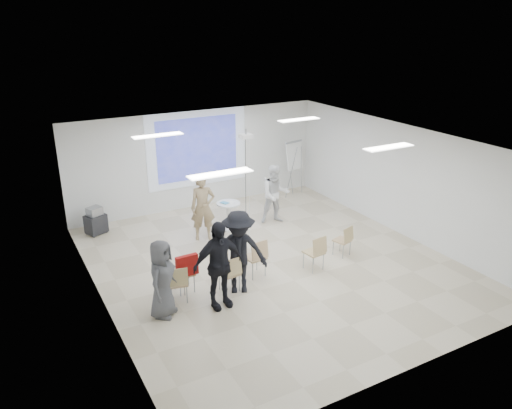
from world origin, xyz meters
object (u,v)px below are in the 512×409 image
player_right (275,191)px  chair_right_far (345,239)px  chair_left_mid (185,272)px  av_cart (96,221)px  chair_right_inner (316,250)px  audience_left (218,259)px  chair_center (257,255)px  audience_mid (239,247)px  player_left (203,203)px  audience_outer (162,275)px  chair_left_inner (231,272)px  chair_far_left (178,281)px  flipchart_easel (294,156)px  pedestal_table (229,214)px  laptop (229,272)px

player_right → chair_right_far: (0.38, -2.71, -0.48)m
chair_left_mid → av_cart: size_ratio=1.12×
chair_right_inner → audience_left: size_ratio=0.41×
chair_center → audience_mid: 0.90m
player_left → chair_right_inner: size_ratio=2.32×
player_left → audience_outer: player_left is taller
chair_left_inner → chair_right_inner: (2.18, -0.07, 0.02)m
player_right → chair_far_left: 4.88m
chair_left_inner → av_cart: chair_left_inner is taller
audience_left → flipchart_easel: (5.05, 4.99, 0.28)m
chair_far_left → audience_outer: 0.67m
pedestal_table → player_left: 1.05m
player_left → audience_left: 3.40m
audience_mid → audience_outer: size_ratio=1.17×
pedestal_table → laptop: pedestal_table is taller
chair_left_inner → player_right: bearing=39.4°
player_right → chair_center: (-2.04, -2.60, -0.40)m
audience_mid → audience_left: bearing=-126.4°
audience_mid → av_cart: audience_mid is taller
chair_far_left → chair_right_far: bearing=12.7°
chair_center → audience_outer: bearing=-174.0°
laptop → av_cart: bearing=-73.8°
laptop → chair_right_inner: bearing=169.5°
chair_far_left → flipchart_easel: flipchart_easel is taller
chair_far_left → flipchart_easel: (5.73, 4.47, 0.87)m
pedestal_table → player_right: player_right is taller
player_left → chair_center: 2.59m
flipchart_easel → chair_left_mid: bearing=-155.1°
pedestal_table → chair_far_left: size_ratio=1.05×
pedestal_table → flipchart_easel: bearing=25.9°
chair_center → chair_right_far: 2.42m
player_right → chair_right_far: bearing=-66.7°
chair_left_inner → chair_center: chair_center is taller
pedestal_table → chair_right_far: 3.39m
chair_left_inner → chair_right_far: 3.25m
player_right → chair_right_far: 2.78m
pedestal_table → audience_outer: bearing=-133.0°
chair_far_left → audience_outer: audience_outer is taller
pedestal_table → chair_left_mid: bearing=-131.3°
player_right → chair_far_left: bearing=-129.9°
player_right → chair_center: bearing=-112.8°
chair_left_inner → audience_left: 0.82m
chair_right_inner → flipchart_easel: size_ratio=0.47×
chair_left_mid → chair_right_inner: (3.04, -0.52, 0.01)m
audience_left → audience_outer: size_ratio=1.19×
chair_left_inner → chair_right_far: chair_left_inner is taller
audience_mid → chair_right_far: bearing=30.6°
player_left → pedestal_table: bearing=31.7°
pedestal_table → player_left: size_ratio=0.43×
player_right → player_left: bearing=-163.0°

